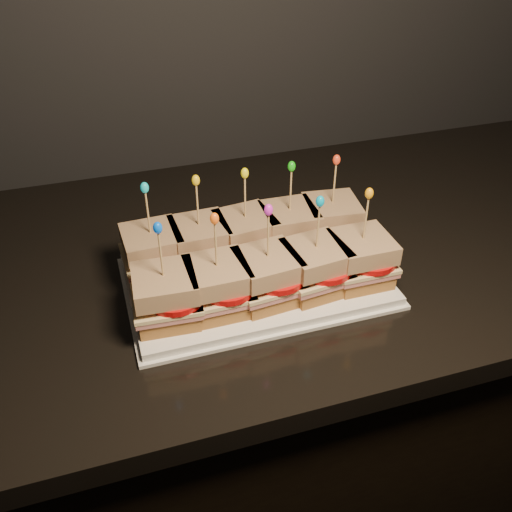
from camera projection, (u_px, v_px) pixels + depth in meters
name	position (u px, v px, depth m)	size (l,w,h in m)	color
cabinet	(122.00, 465.00, 1.19)	(2.45, 0.67, 0.91)	black
granite_slab	(82.00, 288.00, 0.91)	(2.49, 0.71, 0.04)	black
platter	(256.00, 280.00, 0.89)	(0.39, 0.24, 0.02)	white
platter_rim	(256.00, 283.00, 0.89)	(0.40, 0.25, 0.01)	white
sandwich_0_bread_bot	(155.00, 266.00, 0.88)	(0.08, 0.08, 0.02)	brown
sandwich_0_ham	(154.00, 258.00, 0.87)	(0.09, 0.09, 0.01)	#C66767
sandwich_0_cheese	(153.00, 255.00, 0.87)	(0.09, 0.09, 0.01)	beige
sandwich_0_tomato	(161.00, 251.00, 0.86)	(0.08, 0.08, 0.01)	red
sandwich_0_bread_top	(151.00, 240.00, 0.85)	(0.08, 0.08, 0.03)	#5B2C13
sandwich_0_pick	(148.00, 215.00, 0.83)	(0.00, 0.00, 0.09)	tan
sandwich_0_frill	(145.00, 188.00, 0.80)	(0.01, 0.01, 0.02)	#10BEC5
sandwich_1_bread_bot	(201.00, 258.00, 0.90)	(0.08, 0.08, 0.02)	brown
sandwich_1_ham	(201.00, 250.00, 0.89)	(0.09, 0.09, 0.01)	#C66767
sandwich_1_cheese	(200.00, 246.00, 0.89)	(0.09, 0.09, 0.01)	beige
sandwich_1_tomato	(209.00, 243.00, 0.88)	(0.08, 0.08, 0.01)	red
sandwich_1_bread_top	(199.00, 232.00, 0.87)	(0.08, 0.08, 0.03)	#5B2C13
sandwich_1_pick	(198.00, 207.00, 0.85)	(0.00, 0.00, 0.09)	tan
sandwich_1_frill	(196.00, 180.00, 0.82)	(0.01, 0.01, 0.02)	yellow
sandwich_2_bread_bot	(246.00, 250.00, 0.92)	(0.08, 0.08, 0.02)	brown
sandwich_2_ham	(246.00, 242.00, 0.91)	(0.09, 0.09, 0.01)	#C66767
sandwich_2_cheese	(246.00, 238.00, 0.91)	(0.09, 0.09, 0.01)	beige
sandwich_2_tomato	(254.00, 235.00, 0.90)	(0.08, 0.08, 0.01)	red
sandwich_2_bread_top	(245.00, 224.00, 0.89)	(0.08, 0.08, 0.03)	#5B2C13
sandwich_2_pick	(245.00, 200.00, 0.86)	(0.00, 0.00, 0.09)	tan
sandwich_2_frill	(245.00, 173.00, 0.84)	(0.01, 0.01, 0.02)	yellow
sandwich_3_bread_bot	(289.00, 242.00, 0.94)	(0.08, 0.08, 0.02)	brown
sandwich_3_ham	(289.00, 234.00, 0.93)	(0.09, 0.09, 0.01)	#C66767
sandwich_3_cheese	(289.00, 231.00, 0.92)	(0.09, 0.09, 0.01)	beige
sandwich_3_tomato	(297.00, 228.00, 0.92)	(0.08, 0.08, 0.01)	red
sandwich_3_bread_top	(290.00, 217.00, 0.91)	(0.08, 0.08, 0.03)	#5B2C13
sandwich_3_pick	(291.00, 193.00, 0.88)	(0.00, 0.00, 0.09)	tan
sandwich_3_frill	(292.00, 166.00, 0.86)	(0.01, 0.01, 0.02)	#14AB10
sandwich_4_bread_bot	(330.00, 235.00, 0.95)	(0.08, 0.08, 0.02)	brown
sandwich_4_ham	(331.00, 227.00, 0.95)	(0.09, 0.09, 0.01)	#C66767
sandwich_4_cheese	(331.00, 224.00, 0.94)	(0.09, 0.09, 0.01)	beige
sandwich_4_tomato	(339.00, 220.00, 0.94)	(0.08, 0.08, 0.01)	red
sandwich_4_bread_top	(332.00, 210.00, 0.93)	(0.08, 0.08, 0.03)	#5B2C13
sandwich_4_pick	(334.00, 186.00, 0.90)	(0.00, 0.00, 0.09)	tan
sandwich_4_frill	(337.00, 160.00, 0.87)	(0.01, 0.01, 0.02)	red
sandwich_5_bread_bot	(168.00, 311.00, 0.80)	(0.08, 0.08, 0.02)	brown
sandwich_5_ham	(167.00, 303.00, 0.79)	(0.09, 0.09, 0.01)	#C66767
sandwich_5_cheese	(166.00, 299.00, 0.78)	(0.09, 0.09, 0.01)	beige
sandwich_5_tomato	(175.00, 295.00, 0.78)	(0.08, 0.08, 0.01)	red
sandwich_5_bread_top	(164.00, 284.00, 0.77)	(0.08, 0.08, 0.03)	#5B2C13
sandwich_5_pick	(161.00, 257.00, 0.74)	(0.00, 0.00, 0.09)	tan
sandwich_5_frill	(158.00, 228.00, 0.72)	(0.01, 0.01, 0.02)	blue
sandwich_6_bread_bot	(219.00, 301.00, 0.81)	(0.08, 0.08, 0.02)	brown
sandwich_6_ham	(218.00, 292.00, 0.81)	(0.09, 0.09, 0.01)	#C66767
sandwich_6_cheese	(218.00, 289.00, 0.80)	(0.09, 0.09, 0.01)	beige
sandwich_6_tomato	(227.00, 285.00, 0.80)	(0.08, 0.08, 0.01)	red
sandwich_6_bread_top	(217.00, 274.00, 0.79)	(0.08, 0.08, 0.03)	#5B2C13
sandwich_6_pick	(216.00, 247.00, 0.76)	(0.00, 0.00, 0.09)	tan
sandwich_6_frill	(214.00, 219.00, 0.73)	(0.01, 0.01, 0.02)	#FD6212
sandwich_7_bread_bot	(267.00, 291.00, 0.83)	(0.08, 0.08, 0.02)	brown
sandwich_7_ham	(267.00, 283.00, 0.82)	(0.09, 0.09, 0.01)	#C66767
sandwich_7_cheese	(268.00, 279.00, 0.82)	(0.09, 0.09, 0.01)	beige
sandwich_7_tomato	(277.00, 276.00, 0.81)	(0.08, 0.08, 0.01)	red
sandwich_7_bread_top	(268.00, 264.00, 0.80)	(0.08, 0.08, 0.03)	#5B2C13
sandwich_7_pick	(268.00, 238.00, 0.78)	(0.00, 0.00, 0.09)	tan
sandwich_7_frill	(269.00, 210.00, 0.75)	(0.01, 0.01, 0.02)	#D524C3
sandwich_8_bread_bot	(314.00, 282.00, 0.85)	(0.08, 0.08, 0.02)	brown
sandwich_8_ham	(315.00, 273.00, 0.84)	(0.09, 0.09, 0.01)	#C66767
sandwich_8_cheese	(315.00, 270.00, 0.84)	(0.09, 0.09, 0.01)	beige
sandwich_8_tomato	(324.00, 266.00, 0.83)	(0.08, 0.08, 0.01)	red
sandwich_8_bread_top	(316.00, 255.00, 0.82)	(0.08, 0.08, 0.03)	#5B2C13
sandwich_8_pick	(318.00, 229.00, 0.80)	(0.00, 0.00, 0.09)	tan
sandwich_8_frill	(320.00, 201.00, 0.77)	(0.01, 0.01, 0.02)	#0396BF
sandwich_9_bread_bot	(359.00, 273.00, 0.87)	(0.08, 0.08, 0.02)	brown
sandwich_9_ham	(360.00, 265.00, 0.86)	(0.09, 0.09, 0.01)	#C66767
sandwich_9_cheese	(360.00, 261.00, 0.86)	(0.09, 0.09, 0.01)	beige
sandwich_9_tomato	(370.00, 258.00, 0.85)	(0.08, 0.08, 0.01)	red
sandwich_9_bread_top	(362.00, 246.00, 0.84)	(0.08, 0.08, 0.03)	#5B2C13
sandwich_9_pick	(366.00, 221.00, 0.81)	(0.00, 0.00, 0.09)	tan
sandwich_9_frill	(369.00, 193.00, 0.79)	(0.01, 0.01, 0.02)	orange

